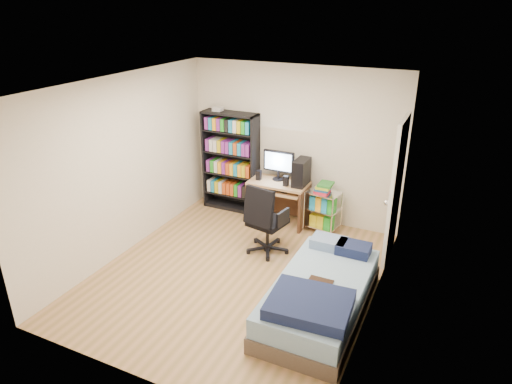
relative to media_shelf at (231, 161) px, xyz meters
The scene contains 7 objects.
room 2.16m from the media_shelf, 60.01° to the right, with size 3.58×4.08×2.58m.
media_shelf is the anchor object (origin of this frame).
computer_desk 1.08m from the media_shelf, ahead, with size 0.94×0.54×1.18m.
office_chair 1.71m from the media_shelf, 44.39° to the right, with size 0.73×0.73×1.04m.
wire_cart 1.74m from the media_shelf, ahead, with size 0.55×0.44×0.81m.
bed 3.22m from the media_shelf, 43.19° to the right, with size 0.98×1.97×0.56m.
door 2.83m from the media_shelf, ahead, with size 0.12×0.80×2.00m.
Camera 1 is at (2.43, -4.57, 3.39)m, focal length 32.00 mm.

